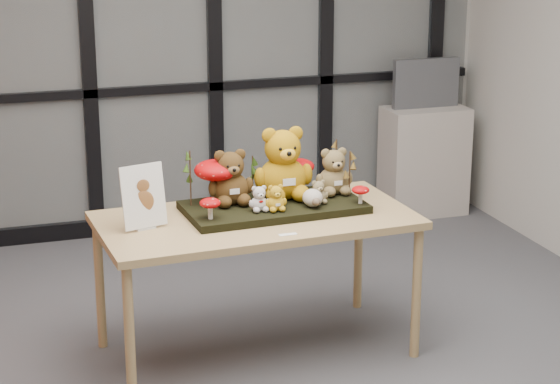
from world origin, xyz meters
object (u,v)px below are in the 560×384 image
object	(u,v)px
plush_cream_hedgehog	(313,197)
bear_white_bow	(259,197)
mushroom_front_left	(210,208)
monitor	(426,83)
display_table	(256,228)
cabinet	(424,161)
mushroom_front_right	(361,194)
mushroom_back_left	(216,180)
mushroom_back_right	(298,174)
bear_brown_medium	(230,174)
bear_beige_small	(318,190)
bear_tan_back	(334,168)
bear_pooh_yellow	(282,159)
bear_small_yellow	(276,196)
diorama_tray	(274,207)
sign_holder	(144,199)

from	to	relation	value
plush_cream_hedgehog	bear_white_bow	bearing A→B (deg)	173.35
mushroom_front_left	monitor	distance (m)	3.02
display_table	cabinet	xyz separation A→B (m)	(1.93, 1.97, -0.29)
mushroom_front_right	monitor	world-z (taller)	monitor
mushroom_back_left	mushroom_back_right	xyz separation A→B (m)	(0.48, 0.07, -0.03)
mushroom_back_left	mushroom_front_right	bearing A→B (deg)	-18.49
bear_brown_medium	mushroom_back_left	distance (m)	0.08
bear_beige_small	plush_cream_hedgehog	bearing A→B (deg)	-137.04
mushroom_front_left	bear_tan_back	bearing A→B (deg)	17.01
bear_pooh_yellow	bear_small_yellow	xyz separation A→B (m)	(-0.11, -0.21, -0.14)
bear_white_bow	bear_small_yellow	bearing A→B (deg)	-16.76
bear_beige_small	bear_tan_back	bearing A→B (deg)	43.04
plush_cream_hedgehog	diorama_tray	bearing A→B (deg)	143.68
diorama_tray	bear_small_yellow	distance (m)	0.16
mushroom_back_left	cabinet	bearing A→B (deg)	40.55
bear_brown_medium	mushroom_back_left	xyz separation A→B (m)	(-0.07, 0.03, -0.03)
bear_small_yellow	mushroom_back_left	world-z (taller)	mushroom_back_left
sign_holder	plush_cream_hedgehog	bearing A→B (deg)	-17.66
bear_pooh_yellow	mushroom_back_left	distance (m)	0.37
mushroom_back_left	mushroom_front_right	xyz separation A→B (m)	(0.73, -0.24, -0.08)
bear_tan_back	mushroom_front_left	distance (m)	0.79
bear_pooh_yellow	mushroom_front_right	distance (m)	0.46
bear_beige_small	bear_white_bow	bearing A→B (deg)	-177.17
mushroom_back_right	sign_holder	bearing A→B (deg)	-164.37
display_table	sign_holder	size ratio (longest dim) A/B	5.10
display_table	bear_white_bow	world-z (taller)	bear_white_bow
bear_pooh_yellow	monitor	size ratio (longest dim) A/B	0.82
mushroom_front_right	bear_small_yellow	bearing A→B (deg)	177.30
bear_white_bow	bear_beige_small	size ratio (longest dim) A/B	1.08
display_table	sign_holder	xyz separation A→B (m)	(-0.59, -0.01, 0.22)
bear_tan_back	mushroom_front_left	size ratio (longest dim) A/B	2.35
diorama_tray	bear_brown_medium	distance (m)	0.29
plush_cream_hedgehog	mushroom_back_left	distance (m)	0.52
mushroom_back_right	bear_brown_medium	bearing A→B (deg)	-166.61
bear_tan_back	mushroom_front_left	bearing A→B (deg)	-165.93
display_table	bear_pooh_yellow	xyz separation A→B (m)	(0.20, 0.15, 0.32)
bear_white_bow	mushroom_front_left	bearing A→B (deg)	-172.43
plush_cream_hedgehog	mushroom_front_right	distance (m)	0.26
monitor	sign_holder	bearing A→B (deg)	-141.64
bear_brown_medium	sign_holder	xyz separation A→B (m)	(-0.49, -0.16, -0.05)
bear_pooh_yellow	bear_white_bow	world-z (taller)	bear_pooh_yellow
monitor	bear_tan_back	bearing A→B (deg)	-128.19
bear_pooh_yellow	mushroom_front_left	distance (m)	0.54
bear_tan_back	monitor	size ratio (longest dim) A/B	0.53
cabinet	bear_white_bow	bearing A→B (deg)	-133.93
bear_pooh_yellow	monitor	xyz separation A→B (m)	(1.74, 1.83, -0.01)
mushroom_front_left	monitor	xyz separation A→B (m)	(2.20, 2.07, 0.14)
bear_tan_back	monitor	xyz separation A→B (m)	(1.44, 1.84, 0.06)
bear_small_yellow	mushroom_back_right	world-z (taller)	mushroom_back_right
mushroom_back_left	cabinet	world-z (taller)	mushroom_back_left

